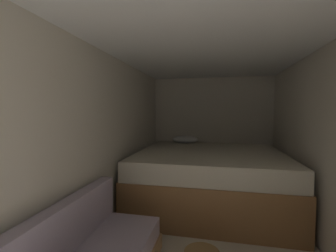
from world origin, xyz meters
TOP-DOWN VIEW (x-y plane):
  - wall_back at (0.00, 4.05)m, footprint 2.34×0.05m
  - wall_left at (-1.14, 1.65)m, footprint 0.05×4.75m
  - ceiling_slab at (0.00, 1.65)m, footprint 2.34×4.75m
  - bed at (-0.00, 3.00)m, footprint 2.12×1.97m

SIDE VIEW (x-z plane):
  - bed at x=0.00m, z-range -0.07..0.87m
  - wall_back at x=0.00m, z-range 0.00..2.05m
  - wall_left at x=-1.14m, z-range 0.00..2.05m
  - ceiling_slab at x=0.00m, z-range 2.05..2.10m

